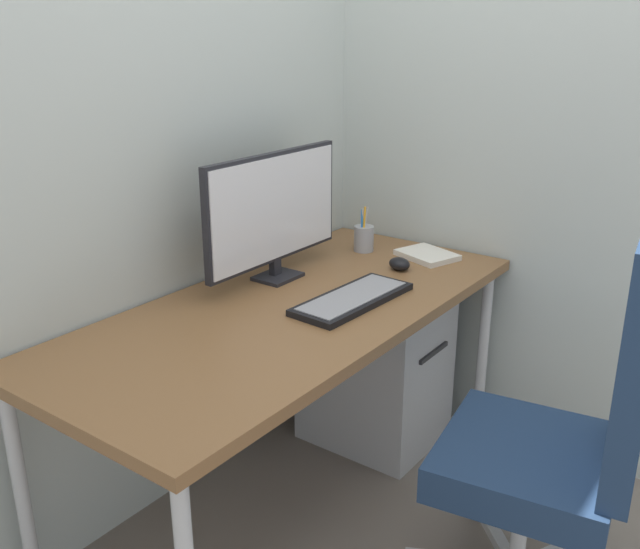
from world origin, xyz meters
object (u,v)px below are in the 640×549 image
keyboard (352,299)px  notebook (427,255)px  office_chair (571,428)px  pen_holder (364,238)px  monitor (274,210)px  mouse (399,264)px  filing_cabinet (375,365)px

keyboard → notebook: 0.53m
office_chair → notebook: office_chair is taller
office_chair → pen_holder: size_ratio=6.29×
office_chair → monitor: bearing=85.5°
keyboard → pen_holder: 0.53m
notebook → keyboard: bearing=-159.0°
pen_holder → notebook: size_ratio=0.87×
monitor → mouse: size_ratio=7.58×
filing_cabinet → monitor: size_ratio=0.97×
office_chair → keyboard: bearing=85.9°
keyboard → notebook: bearing=2.7°
mouse → notebook: size_ratio=0.41×
keyboard → pen_holder: (0.46, 0.26, 0.04)m
filing_cabinet → keyboard: 0.58m
monitor → notebook: size_ratio=3.14×
keyboard → monitor: bearing=84.7°
office_chair → monitor: size_ratio=1.75×
office_chair → filing_cabinet: office_chair is taller
pen_holder → notebook: 0.24m
monitor → keyboard: (-0.03, -0.33, -0.22)m
filing_cabinet → notebook: notebook is taller
office_chair → keyboard: size_ratio=2.50×
monitor → mouse: (0.32, -0.29, -0.21)m
office_chair → keyboard: 0.72m
monitor → office_chair: bearing=-94.5°
filing_cabinet → monitor: 0.75m
monitor → pen_holder: size_ratio=3.60×
keyboard → pen_holder: bearing=29.3°
filing_cabinet → pen_holder: bearing=54.6°
filing_cabinet → pen_holder: 0.48m
mouse → notebook: (0.18, -0.01, -0.01)m
filing_cabinet → office_chair: bearing=-116.8°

